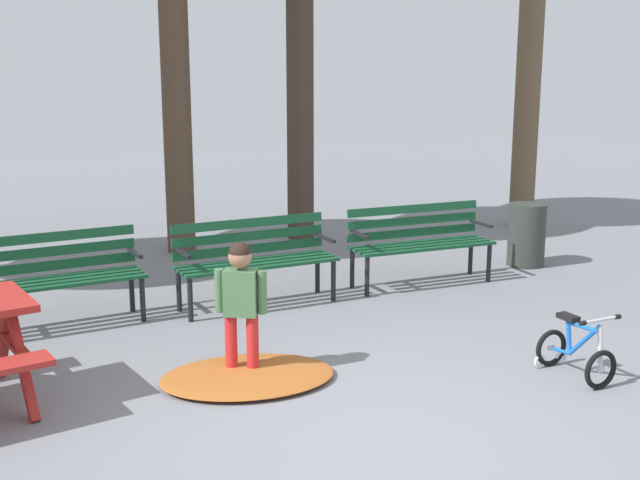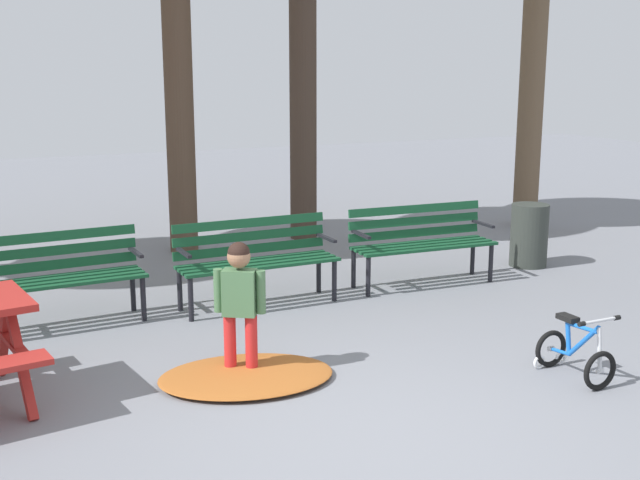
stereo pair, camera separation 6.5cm
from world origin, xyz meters
TOP-DOWN VIEW (x-y plane):
  - ground at (0.00, 0.00)m, footprint 36.00×36.00m
  - park_bench_far_left at (-1.46, 3.26)m, footprint 1.62×0.53m
  - park_bench_left at (0.44, 3.09)m, footprint 1.60×0.47m
  - park_bench_right at (2.35, 3.06)m, footprint 1.62×0.54m
  - child_standing at (-0.34, 1.38)m, footprint 0.35×0.27m
  - kids_bicycle at (1.92, 0.22)m, footprint 0.39×0.56m
  - leaf_pile at (-0.35, 1.26)m, footprint 1.49×1.19m
  - trash_bin at (3.95, 3.17)m, footprint 0.44×0.44m

SIDE VIEW (x-z plane):
  - ground at x=0.00m, z-range 0.00..0.00m
  - leaf_pile at x=-0.35m, z-range 0.00..0.07m
  - kids_bicycle at x=1.92m, z-range -0.07..0.47m
  - trash_bin at x=3.95m, z-range 0.00..0.74m
  - park_bench_far_left at x=-1.46m, z-range 0.08..0.94m
  - park_bench_left at x=0.44m, z-range 0.08..0.94m
  - park_bench_right at x=2.35m, z-range 0.08..0.94m
  - child_standing at x=-0.34m, z-range 0.09..1.14m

